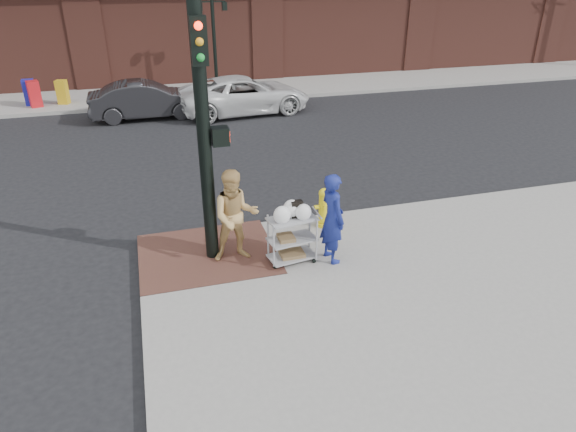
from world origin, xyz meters
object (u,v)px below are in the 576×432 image
object	(u,v)px
lamp_post	(214,36)
pedestrian_tan	(236,216)
fire_hydrant	(324,207)
minivan_white	(244,95)
traffic_signal_pole	(205,131)
woman_blue	(332,218)
utility_cart	(292,235)
sedan_dark	(147,100)

from	to	relation	value
lamp_post	pedestrian_tan	distance (m)	15.64
lamp_post	fire_hydrant	size ratio (longest dim) A/B	4.29
minivan_white	fire_hydrant	xyz separation A→B (m)	(-0.40, -10.76, -0.12)
traffic_signal_pole	lamp_post	bearing A→B (deg)	80.76
woman_blue	pedestrian_tan	xyz separation A→B (m)	(-1.83, 0.57, 0.03)
utility_cart	minivan_white	bearing A→B (deg)	82.78
fire_hydrant	minivan_white	bearing A→B (deg)	87.89
utility_cart	woman_blue	bearing A→B (deg)	-10.87
woman_blue	sedan_dark	xyz separation A→B (m)	(-3.14, 12.50, -0.36)
pedestrian_tan	woman_blue	bearing A→B (deg)	-13.87
pedestrian_tan	sedan_dark	xyz separation A→B (m)	(-1.31, 11.93, -0.39)
woman_blue	traffic_signal_pole	bearing A→B (deg)	61.89
traffic_signal_pole	sedan_dark	size ratio (longest dim) A/B	1.13
woman_blue	sedan_dark	size ratio (longest dim) A/B	0.42
lamp_post	utility_cart	distance (m)	16.00
traffic_signal_pole	fire_hydrant	bearing A→B (deg)	14.24
traffic_signal_pole	pedestrian_tan	world-z (taller)	traffic_signal_pole
woman_blue	minivan_white	size ratio (longest dim) A/B	0.35
sedan_dark	utility_cart	distance (m)	12.57
lamp_post	fire_hydrant	xyz separation A→B (m)	(0.15, -14.56, -1.99)
fire_hydrant	sedan_dark	bearing A→B (deg)	107.51
minivan_white	fire_hydrant	size ratio (longest dim) A/B	5.75
traffic_signal_pole	minivan_white	bearing A→B (deg)	75.17
minivan_white	utility_cart	size ratio (longest dim) A/B	4.10
woman_blue	sedan_dark	distance (m)	12.90
lamp_post	minivan_white	world-z (taller)	lamp_post
lamp_post	utility_cart	world-z (taller)	lamp_post
sedan_dark	fire_hydrant	world-z (taller)	sedan_dark
traffic_signal_pole	sedan_dark	bearing A→B (deg)	94.18
lamp_post	pedestrian_tan	world-z (taller)	lamp_post
sedan_dark	minivan_white	world-z (taller)	minivan_white
traffic_signal_pole	pedestrian_tan	bearing A→B (deg)	-25.08
woman_blue	fire_hydrant	world-z (taller)	woman_blue
woman_blue	fire_hydrant	xyz separation A→B (m)	(0.35, 1.45, -0.46)
utility_cart	lamp_post	bearing A→B (deg)	86.47
utility_cart	sedan_dark	bearing A→B (deg)	100.80
woman_blue	utility_cart	distance (m)	0.87
utility_cart	fire_hydrant	bearing A→B (deg)	48.87
lamp_post	woman_blue	world-z (taller)	lamp_post
lamp_post	minivan_white	xyz separation A→B (m)	(0.55, -3.80, -1.87)
pedestrian_tan	minivan_white	xyz separation A→B (m)	(2.58, 11.64, -0.37)
traffic_signal_pole	woman_blue	xyz separation A→B (m)	(2.28, -0.78, -1.74)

